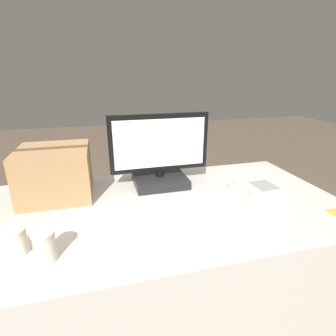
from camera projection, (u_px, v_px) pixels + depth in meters
ground_plane at (158, 319)px, 1.47m from camera, size 12.00×12.00×0.00m
office_desk at (157, 268)px, 1.35m from camera, size 1.80×0.90×0.71m
monitor at (160, 158)px, 1.42m from camera, size 0.53×0.25×0.39m
keyboard at (178, 208)px, 1.19m from camera, size 0.47×0.19×0.03m
desk_phone at (255, 190)px, 1.33m from camera, size 0.22×0.21×0.07m
paper_cup_left at (16, 241)px, 0.89m from camera, size 0.08×0.08×0.10m
paper_cup_right at (45, 246)px, 0.86m from camera, size 0.08×0.08×0.11m
spoon at (184, 250)px, 0.92m from camera, size 0.15×0.08×0.00m
cardboard_box at (56, 172)px, 1.29m from camera, size 0.33×0.32×0.25m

